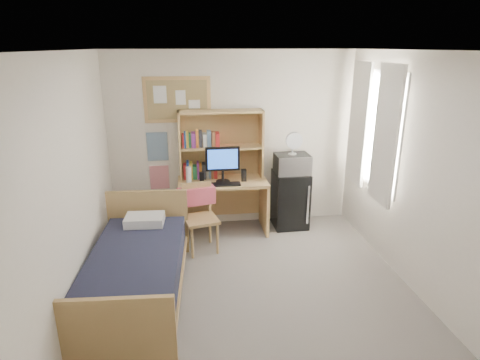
{
  "coord_description": "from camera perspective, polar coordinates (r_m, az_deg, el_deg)",
  "views": [
    {
      "loc": [
        -0.68,
        -3.69,
        2.64
      ],
      "look_at": [
        -0.01,
        1.2,
        0.98
      ],
      "focal_mm": 30.0,
      "sensor_mm": 36.0,
      "label": 1
    }
  ],
  "objects": [
    {
      "name": "wall_front",
      "position": [
        2.19,
        12.82,
        -19.75
      ],
      "size": [
        3.6,
        0.04,
        2.6
      ],
      "primitive_type": "cube",
      "color": "white",
      "rests_on": "floor"
    },
    {
      "name": "hutch",
      "position": [
        5.78,
        -2.71,
        5.02
      ],
      "size": [
        1.21,
        0.31,
        0.99
      ],
      "primitive_type": "cube",
      "rotation": [
        0.0,
        0.0,
        -0.0
      ],
      "color": "tan",
      "rests_on": "desk"
    },
    {
      "name": "desk_chair",
      "position": [
        5.36,
        -5.58,
        -5.5
      ],
      "size": [
        0.55,
        0.55,
        0.92
      ],
      "primitive_type": "cube",
      "rotation": [
        0.0,
        0.0,
        0.23
      ],
      "color": "tan",
      "rests_on": "floor"
    },
    {
      "name": "monitor",
      "position": [
        5.64,
        -2.48,
        2.19
      ],
      "size": [
        0.48,
        0.04,
        0.51
      ],
      "primitive_type": "cube",
      "rotation": [
        0.0,
        0.0,
        -0.0
      ],
      "color": "black",
      "rests_on": "desk"
    },
    {
      "name": "mini_fridge",
      "position": [
        6.14,
        7.13,
        -2.74
      ],
      "size": [
        0.51,
        0.51,
        0.85
      ],
      "primitive_type": "cube",
      "rotation": [
        0.0,
        0.0,
        0.01
      ],
      "color": "black",
      "rests_on": "floor"
    },
    {
      "name": "wall_back",
      "position": [
        5.98,
        -1.08,
        5.6
      ],
      "size": [
        3.6,
        0.04,
        2.6
      ],
      "primitive_type": "cube",
      "color": "white",
      "rests_on": "floor"
    },
    {
      "name": "floor",
      "position": [
        4.59,
        2.24,
        -16.7
      ],
      "size": [
        3.6,
        4.2,
        0.02
      ],
      "primitive_type": "cube",
      "color": "gray",
      "rests_on": "ground"
    },
    {
      "name": "desk_fan",
      "position": [
        5.86,
        7.51,
        5.05
      ],
      "size": [
        0.24,
        0.24,
        0.3
      ],
      "primitive_type": "cylinder",
      "rotation": [
        0.0,
        0.0,
        0.01
      ],
      "color": "silver",
      "rests_on": "microwave"
    },
    {
      "name": "poster_japan",
      "position": [
        6.09,
        -11.38,
        0.38
      ],
      "size": [
        0.28,
        0.01,
        0.36
      ],
      "primitive_type": "cube",
      "color": "red",
      "rests_on": "wall_back"
    },
    {
      "name": "hoodie",
      "position": [
        5.45,
        -6.22,
        -2.25
      ],
      "size": [
        0.52,
        0.26,
        0.24
      ],
      "primitive_type": "cube",
      "rotation": [
        0.0,
        0.0,
        0.23
      ],
      "color": "#D45061",
      "rests_on": "desk_chair"
    },
    {
      "name": "wall_right",
      "position": [
        4.64,
        24.91,
        -0.0
      ],
      "size": [
        0.04,
        4.2,
        2.6
      ],
      "primitive_type": "cube",
      "color": "white",
      "rests_on": "floor"
    },
    {
      "name": "bed",
      "position": [
        4.61,
        -14.52,
        -13.06
      ],
      "size": [
        1.11,
        2.03,
        0.54
      ],
      "primitive_type": "cube",
      "rotation": [
        0.0,
        0.0,
        -0.06
      ],
      "color": "black",
      "rests_on": "floor"
    },
    {
      "name": "curtain_left",
      "position": [
        5.2,
        20.0,
        5.89
      ],
      "size": [
        0.04,
        0.55,
        1.7
      ],
      "primitive_type": "cube",
      "color": "white",
      "rests_on": "wall_right"
    },
    {
      "name": "speaker_right",
      "position": [
        5.72,
        0.53,
        0.68
      ],
      "size": [
        0.07,
        0.07,
        0.17
      ],
      "primitive_type": "cube",
      "rotation": [
        0.0,
        0.0,
        -0.0
      ],
      "color": "black",
      "rests_on": "desk"
    },
    {
      "name": "water_bottle",
      "position": [
        5.62,
        -7.3,
        0.6
      ],
      "size": [
        0.07,
        0.07,
        0.25
      ],
      "primitive_type": "cylinder",
      "rotation": [
        0.0,
        0.0,
        -0.0
      ],
      "color": "silver",
      "rests_on": "desk"
    },
    {
      "name": "bulletin_board",
      "position": [
        5.82,
        -8.9,
        11.22
      ],
      "size": [
        0.94,
        0.03,
        0.64
      ],
      "primitive_type": "cube",
      "color": "#A08954",
      "rests_on": "wall_back"
    },
    {
      "name": "speaker_left",
      "position": [
        5.68,
        -5.47,
        0.35
      ],
      "size": [
        0.06,
        0.06,
        0.16
      ],
      "primitive_type": "cube",
      "rotation": [
        0.0,
        0.0,
        -0.0
      ],
      "color": "black",
      "rests_on": "desk"
    },
    {
      "name": "microwave",
      "position": [
        5.94,
        7.4,
        2.3
      ],
      "size": [
        0.5,
        0.38,
        0.28
      ],
      "primitive_type": "cube",
      "rotation": [
        0.0,
        0.0,
        0.01
      ],
      "color": "silver",
      "rests_on": "mini_fridge"
    },
    {
      "name": "ceiling",
      "position": [
        3.75,
        2.76,
        17.93
      ],
      "size": [
        3.6,
        4.2,
        0.02
      ],
      "primitive_type": "cube",
      "color": "silver",
      "rests_on": "wall_back"
    },
    {
      "name": "window_unit",
      "position": [
        5.56,
        18.41,
        6.82
      ],
      "size": [
        0.1,
        1.4,
        1.7
      ],
      "primitive_type": "cube",
      "color": "white",
      "rests_on": "wall_right"
    },
    {
      "name": "pillow",
      "position": [
        5.11,
        -13.4,
        -5.53
      ],
      "size": [
        0.49,
        0.35,
        0.11
      ],
      "primitive_type": "cube",
      "rotation": [
        0.0,
        0.0,
        -0.06
      ],
      "color": "silver",
      "rests_on": "bed"
    },
    {
      "name": "wall_left",
      "position": [
        4.08,
        -23.26,
        -2.18
      ],
      "size": [
        0.04,
        4.2,
        2.6
      ],
      "primitive_type": "cube",
      "color": "white",
      "rests_on": "floor"
    },
    {
      "name": "poster_wave",
      "position": [
        5.96,
        -11.67,
        4.67
      ],
      "size": [
        0.3,
        0.01,
        0.42
      ],
      "primitive_type": "cube",
      "color": "#215285",
      "rests_on": "wall_back"
    },
    {
      "name": "desk",
      "position": [
        5.91,
        -2.45,
        -3.74
      ],
      "size": [
        1.28,
        0.64,
        0.8
      ],
      "primitive_type": "cube",
      "rotation": [
        0.0,
        0.0,
        -0.0
      ],
      "color": "tan",
      "rests_on": "floor"
    },
    {
      "name": "keyboard",
      "position": [
        5.58,
        -2.32,
        -0.62
      ],
      "size": [
        0.46,
        0.15,
        0.02
      ],
      "primitive_type": "cube",
      "rotation": [
        0.0,
        0.0,
        -0.0
      ],
      "color": "black",
      "rests_on": "desk"
    },
    {
      "name": "curtain_right",
      "position": [
        5.9,
        16.48,
        7.64
      ],
      "size": [
        0.04,
        0.55,
        1.7
      ],
      "primitive_type": "cube",
      "color": "white",
      "rests_on": "wall_right"
    }
  ]
}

